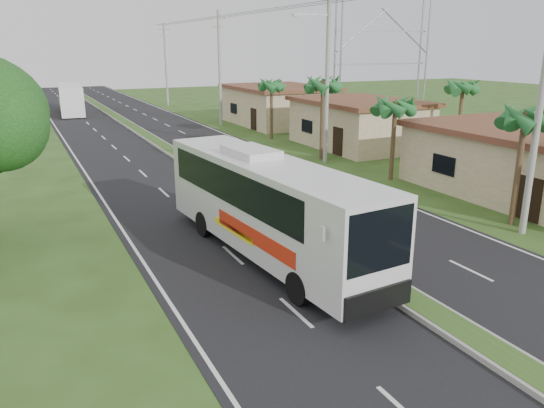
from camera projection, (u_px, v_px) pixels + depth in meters
name	position (u px, v px, depth m)	size (l,w,h in m)	color
ground	(391.00, 290.00, 17.19)	(180.00, 180.00, 0.00)	#2E471A
road_asphalt	(197.00, 168.00, 34.42)	(14.00, 160.00, 0.02)	black
median_strip	(197.00, 167.00, 34.39)	(1.20, 160.00, 0.18)	gray
lane_edge_left	(89.00, 179.00, 31.61)	(0.12, 160.00, 0.01)	silver
lane_edge_right	(288.00, 159.00, 37.23)	(0.12, 160.00, 0.01)	silver
shop_near	(535.00, 162.00, 27.73)	(8.60, 12.60, 3.52)	tan
shop_mid	(359.00, 123.00, 41.49)	(7.60, 10.60, 3.67)	tan
shop_far	(279.00, 105.00, 53.53)	(8.60, 11.60, 3.82)	tan
palm_verge_a	(525.00, 117.00, 22.20)	(2.40, 2.40, 5.45)	#473321
palm_verge_b	(395.00, 106.00, 30.23)	(2.40, 2.40, 5.05)	#473321
palm_verge_c	(323.00, 85.00, 35.79)	(2.40, 2.40, 5.85)	#473321
palm_verge_d	(271.00, 85.00, 43.92)	(2.40, 2.40, 5.25)	#473321
palm_behind_shop	(463.00, 87.00, 36.05)	(2.40, 2.40, 5.65)	#473321
utility_pole_a	(541.00, 97.00, 20.86)	(1.60, 0.28, 11.00)	gray
utility_pole_b	(327.00, 68.00, 34.47)	(3.20, 0.28, 12.00)	gray
utility_pole_c	(220.00, 67.00, 51.88)	(1.60, 0.28, 11.00)	gray
utility_pole_d	(166.00, 64.00, 69.19)	(1.60, 0.28, 10.50)	gray
billboard_lattice	(382.00, 55.00, 50.32)	(10.18, 1.18, 12.07)	gray
coach_bus_main	(266.00, 201.00, 19.45)	(3.57, 12.33, 3.93)	silver
coach_bus_far	(70.00, 98.00, 61.94)	(3.20, 11.39, 3.28)	white
motorcyclist	(359.00, 245.00, 18.72)	(1.76, 1.01, 2.36)	black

